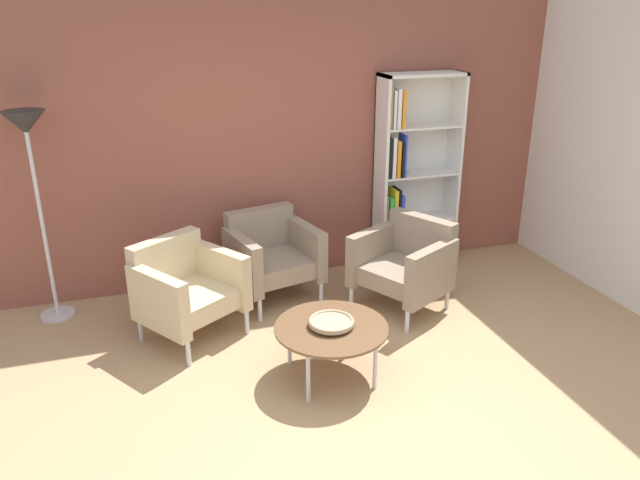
{
  "coord_description": "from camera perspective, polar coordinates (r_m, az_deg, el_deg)",
  "views": [
    {
      "loc": [
        -1.22,
        -2.99,
        2.52
      ],
      "look_at": [
        -0.0,
        0.84,
        0.95
      ],
      "focal_mm": 34.61,
      "sensor_mm": 36.0,
      "label": 1
    }
  ],
  "objects": [
    {
      "name": "ground_plane",
      "position": [
        4.1,
        3.74,
        -16.69
      ],
      "size": [
        8.32,
        8.32,
        0.0
      ],
      "primitive_type": "plane",
      "color": "tan"
    },
    {
      "name": "brick_back_panel",
      "position": [
        5.69,
        -5.05,
        10.42
      ],
      "size": [
        6.4,
        0.12,
        2.9
      ],
      "primitive_type": "cube",
      "color": "brown",
      "rests_on": "ground_plane"
    },
    {
      "name": "bookshelf_tall",
      "position": [
        6.04,
        8.11,
        5.73
      ],
      "size": [
        0.8,
        0.3,
        1.9
      ],
      "color": "silver",
      "rests_on": "ground_plane"
    },
    {
      "name": "coffee_table_low",
      "position": [
        4.34,
        1.03,
        -8.32
      ],
      "size": [
        0.8,
        0.8,
        0.4
      ],
      "color": "brown",
      "rests_on": "ground_plane"
    },
    {
      "name": "decorative_bowl",
      "position": [
        4.31,
        1.04,
        -7.58
      ],
      "size": [
        0.32,
        0.32,
        0.05
      ],
      "color": "tan",
      "rests_on": "coffee_table_low"
    },
    {
      "name": "armchair_corner_red",
      "position": [
        4.96,
        -12.31,
        -4.32
      ],
      "size": [
        0.94,
        0.92,
        0.78
      ],
      "rotation": [
        0.0,
        0.0,
        0.58
      ],
      "color": "#C6B289",
      "rests_on": "ground_plane"
    },
    {
      "name": "armchair_by_bookshelf",
      "position": [
        5.48,
        -4.52,
        -1.32
      ],
      "size": [
        0.85,
        0.8,
        0.78
      ],
      "rotation": [
        0.0,
        0.0,
        0.24
      ],
      "color": "gray",
      "rests_on": "ground_plane"
    },
    {
      "name": "armchair_near_window",
      "position": [
        5.34,
        7.91,
        -2.09
      ],
      "size": [
        0.9,
        0.93,
        0.78
      ],
      "rotation": [
        0.0,
        0.0,
        -1.08
      ],
      "color": "gray",
      "rests_on": "ground_plane"
    },
    {
      "name": "floor_lamp_torchiere",
      "position": [
        5.3,
        -25.29,
        7.64
      ],
      "size": [
        0.32,
        0.32,
        1.74
      ],
      "color": "silver",
      "rests_on": "ground_plane"
    }
  ]
}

